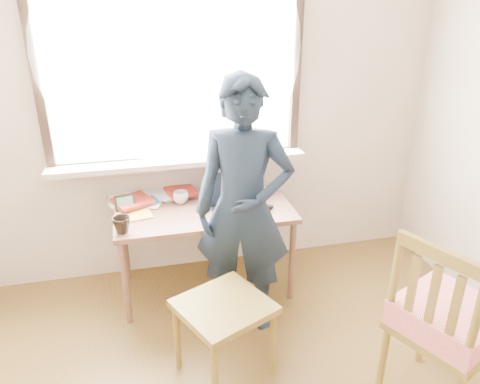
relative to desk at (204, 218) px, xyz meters
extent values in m
cube|color=beige|center=(0.08, 0.37, 0.71)|extent=(3.50, 0.02, 2.60)
cube|color=white|center=(-0.12, 0.36, 1.01)|extent=(1.70, 0.01, 1.30)
cube|color=black|center=(-0.12, 0.34, 0.33)|extent=(1.82, 0.06, 0.06)
cube|color=black|center=(-1.00, 0.34, 1.01)|extent=(0.06, 0.06, 1.30)
cube|color=black|center=(0.76, 0.34, 1.01)|extent=(0.06, 0.06, 1.30)
cube|color=beige|center=(-0.12, 0.27, 0.34)|extent=(1.85, 0.20, 0.04)
cube|color=white|center=(-0.12, 0.28, 1.11)|extent=(1.95, 0.02, 1.65)
cube|color=brown|center=(0.00, 0.00, 0.05)|extent=(1.24, 0.62, 0.04)
cylinder|color=brown|center=(-0.57, -0.26, -0.28)|extent=(0.04, 0.04, 0.63)
cylinder|color=brown|center=(-0.57, 0.26, -0.28)|extent=(0.04, 0.04, 0.63)
cylinder|color=brown|center=(0.57, -0.26, -0.28)|extent=(0.04, 0.04, 0.63)
cylinder|color=brown|center=(0.57, 0.26, -0.28)|extent=(0.04, 0.04, 0.63)
cube|color=black|center=(0.23, -0.08, 0.08)|extent=(0.39, 0.30, 0.02)
cube|color=black|center=(0.21, 0.04, 0.19)|extent=(0.36, 0.13, 0.23)
cube|color=black|center=(0.21, 0.04, 0.19)|extent=(0.32, 0.10, 0.19)
cube|color=black|center=(0.23, -0.09, 0.08)|extent=(0.33, 0.19, 0.00)
imported|color=white|center=(-0.14, 0.14, 0.11)|extent=(0.15, 0.15, 0.09)
imported|color=black|center=(-0.56, -0.21, 0.12)|extent=(0.13, 0.13, 0.11)
ellipsoid|color=black|center=(0.44, -0.10, 0.08)|extent=(0.08, 0.06, 0.03)
cube|color=white|center=(-0.48, 0.24, 0.08)|extent=(0.35, 0.32, 0.02)
cube|color=gold|center=(-0.56, 0.22, 0.08)|extent=(0.33, 0.32, 0.02)
cube|color=maroon|center=(-0.56, 0.20, 0.08)|extent=(0.34, 0.30, 0.01)
cube|color=maroon|center=(-0.43, 0.13, 0.09)|extent=(0.27, 0.28, 0.02)
cube|color=#2B618E|center=(-0.54, 0.13, 0.09)|extent=(0.37, 0.38, 0.01)
cube|color=#2B618E|center=(-0.34, 0.12, 0.10)|extent=(0.26, 0.32, 0.02)
cube|color=maroon|center=(-0.50, 0.23, 0.10)|extent=(0.35, 0.32, 0.01)
imported|color=white|center=(-0.33, 0.25, 0.08)|extent=(0.32, 0.34, 0.03)
imported|color=white|center=(0.38, 0.22, 0.08)|extent=(0.29, 0.29, 0.02)
cube|color=black|center=(-0.53, 0.10, 0.12)|extent=(0.14, 0.04, 0.11)
cube|color=#477F38|center=(-0.53, 0.10, 0.12)|extent=(0.11, 0.03, 0.08)
cube|color=olive|center=(-0.03, -0.84, -0.13)|extent=(0.62, 0.61, 0.04)
cylinder|color=olive|center=(-0.14, -1.10, -0.37)|extent=(0.04, 0.04, 0.44)
cylinder|color=olive|center=(-0.30, -0.75, -0.37)|extent=(0.04, 0.04, 0.44)
cylinder|color=olive|center=(0.23, -0.93, -0.37)|extent=(0.04, 0.04, 0.44)
cylinder|color=olive|center=(0.07, -0.58, -0.37)|extent=(0.04, 0.04, 0.44)
cube|color=olive|center=(1.04, -1.30, -0.13)|extent=(0.62, 0.63, 0.04)
cylinder|color=olive|center=(1.14, -1.03, -0.37)|extent=(0.04, 0.04, 0.45)
cylinder|color=olive|center=(0.78, -1.20, -0.37)|extent=(0.04, 0.04, 0.45)
cylinder|color=olive|center=(0.94, -1.58, 0.17)|extent=(0.04, 0.04, 0.54)
cylinder|color=olive|center=(0.77, -1.20, 0.17)|extent=(0.04, 0.04, 0.54)
cube|color=olive|center=(0.86, -1.39, 0.41)|extent=(0.22, 0.41, 0.07)
cube|color=olive|center=(0.90, -1.49, 0.14)|extent=(0.04, 0.04, 0.44)
cube|color=olive|center=(0.86, -1.39, 0.14)|extent=(0.04, 0.04, 0.44)
cube|color=olive|center=(0.81, -1.29, 0.14)|extent=(0.04, 0.04, 0.44)
cube|color=red|center=(1.04, -1.30, -0.03)|extent=(0.61, 0.61, 0.14)
imported|color=black|center=(0.19, -0.40, 0.24)|extent=(0.70, 0.57, 1.67)
camera|label=1|loc=(-0.43, -2.92, 1.52)|focal=35.00mm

